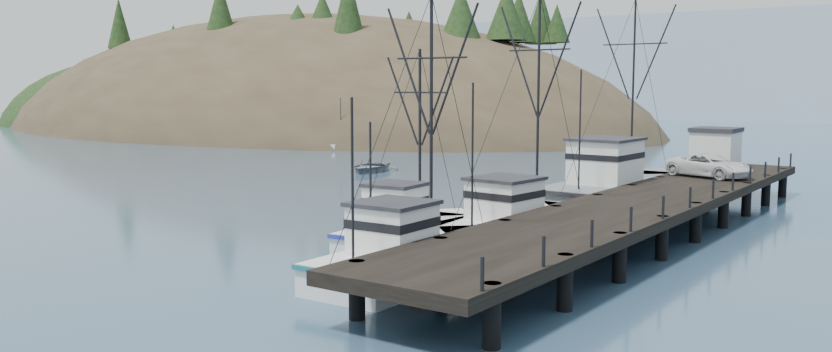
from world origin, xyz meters
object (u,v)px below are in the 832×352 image
(pickup_truck, at_px, (709,166))
(motorboat, at_px, (370,172))
(work_vessel, at_px, (620,189))
(trawler_near, at_px, (416,257))
(trawler_mid, at_px, (411,231))
(trawler_far, at_px, (524,222))
(pier_shed, at_px, (715,147))
(pier, at_px, (645,204))

(pickup_truck, height_order, motorboat, pickup_truck)
(work_vessel, distance_m, motorboat, 27.69)
(trawler_near, bearing_deg, motorboat, 131.53)
(trawler_mid, bearing_deg, trawler_far, 59.43)
(trawler_mid, distance_m, pickup_truck, 22.54)
(trawler_far, relative_size, work_vessel, 0.78)
(pickup_truck, bearing_deg, work_vessel, 144.77)
(motorboat, bearing_deg, work_vessel, -32.42)
(pier_shed, distance_m, pickup_truck, 6.62)
(pier, distance_m, motorboat, 35.10)
(trawler_near, height_order, work_vessel, work_vessel)
(pier, bearing_deg, motorboat, 152.58)
(pier_shed, bearing_deg, work_vessel, -107.67)
(pier_shed, bearing_deg, pickup_truck, -77.51)
(pier, distance_m, pier_shed, 18.14)
(trawler_far, relative_size, pier_shed, 3.96)
(pier, relative_size, motorboat, 7.67)
(trawler_mid, height_order, pickup_truck, trawler_mid)
(pier, bearing_deg, trawler_mid, -130.63)
(pier_shed, bearing_deg, pier, -85.24)
(trawler_near, bearing_deg, work_vessel, 90.18)
(trawler_mid, xyz_separation_m, motorboat, (-23.05, 25.56, -0.82))
(pier_shed, bearing_deg, trawler_mid, -103.49)
(pier, bearing_deg, trawler_far, -140.70)
(trawler_far, bearing_deg, motorboat, 142.52)
(pier_shed, relative_size, motorboat, 0.56)
(trawler_mid, bearing_deg, pier, 49.37)
(trawler_mid, bearing_deg, work_vessel, 78.89)
(pickup_truck, bearing_deg, motorboat, 100.23)
(pier_shed, bearing_deg, motorboat, -176.42)
(trawler_near, relative_size, motorboat, 2.06)
(trawler_far, xyz_separation_m, pickup_truck, (4.80, 15.56, 1.92))
(trawler_near, height_order, pickup_truck, trawler_near)
(trawler_far, bearing_deg, work_vessel, 88.75)
(trawler_far, distance_m, motorboat, 33.09)
(pickup_truck, bearing_deg, pier, -161.02)
(trawler_near, bearing_deg, pickup_truck, 80.07)
(trawler_near, xyz_separation_m, pier_shed, (3.03, 31.88, 2.60))
(pier, height_order, trawler_mid, trawler_mid)
(trawler_near, relative_size, pier_shed, 3.69)
(pier, height_order, work_vessel, work_vessel)
(trawler_mid, relative_size, pickup_truck, 1.85)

